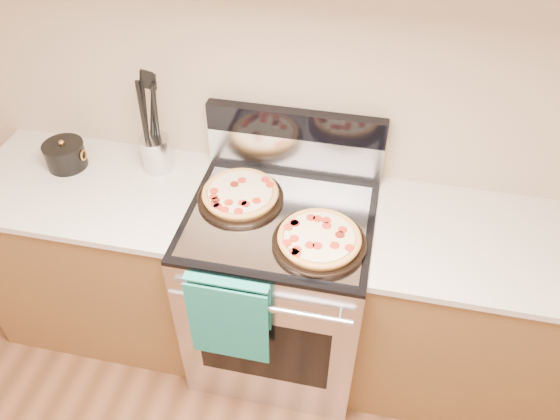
% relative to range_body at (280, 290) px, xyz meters
% --- Properties ---
extents(wall_back, '(4.00, 0.00, 4.00)m').
position_rel_range_body_xyz_m(wall_back, '(0.00, 0.35, 0.90)').
color(wall_back, '#C2A78C').
rests_on(wall_back, ground).
extents(range_body, '(0.76, 0.68, 0.90)m').
position_rel_range_body_xyz_m(range_body, '(0.00, 0.00, 0.00)').
color(range_body, '#B7B7BC').
rests_on(range_body, ground).
extents(oven_window, '(0.56, 0.01, 0.40)m').
position_rel_range_body_xyz_m(oven_window, '(0.00, -0.34, 0.00)').
color(oven_window, black).
rests_on(oven_window, range_body).
extents(cooktop, '(0.76, 0.68, 0.02)m').
position_rel_range_body_xyz_m(cooktop, '(0.00, 0.00, 0.46)').
color(cooktop, black).
rests_on(cooktop, range_body).
extents(backsplash_lower, '(0.76, 0.06, 0.18)m').
position_rel_range_body_xyz_m(backsplash_lower, '(0.00, 0.31, 0.56)').
color(backsplash_lower, silver).
rests_on(backsplash_lower, cooktop).
extents(backsplash_upper, '(0.76, 0.06, 0.12)m').
position_rel_range_body_xyz_m(backsplash_upper, '(0.00, 0.31, 0.71)').
color(backsplash_upper, black).
rests_on(backsplash_upper, backsplash_lower).
extents(oven_handle, '(0.70, 0.03, 0.03)m').
position_rel_range_body_xyz_m(oven_handle, '(0.00, -0.38, 0.35)').
color(oven_handle, silver).
rests_on(oven_handle, range_body).
extents(dish_towel, '(0.32, 0.05, 0.42)m').
position_rel_range_body_xyz_m(dish_towel, '(-0.12, -0.38, 0.25)').
color(dish_towel, '#1A827C').
rests_on(dish_towel, oven_handle).
extents(foil_sheet, '(0.70, 0.55, 0.01)m').
position_rel_range_body_xyz_m(foil_sheet, '(0.00, -0.03, 0.47)').
color(foil_sheet, gray).
rests_on(foil_sheet, cooktop).
extents(cabinet_left, '(1.00, 0.62, 0.88)m').
position_rel_range_body_xyz_m(cabinet_left, '(-0.88, 0.03, -0.01)').
color(cabinet_left, brown).
rests_on(cabinet_left, ground).
extents(countertop_left, '(1.02, 0.64, 0.03)m').
position_rel_range_body_xyz_m(countertop_left, '(-0.88, 0.03, 0.45)').
color(countertop_left, '#BBB4A7').
rests_on(countertop_left, cabinet_left).
extents(cabinet_right, '(1.00, 0.62, 0.88)m').
position_rel_range_body_xyz_m(cabinet_right, '(0.88, 0.03, -0.01)').
color(cabinet_right, brown).
rests_on(cabinet_right, ground).
extents(countertop_right, '(1.02, 0.64, 0.03)m').
position_rel_range_body_xyz_m(countertop_right, '(0.88, 0.03, 0.45)').
color(countertop_right, '#BBB4A7').
rests_on(countertop_right, cabinet_right).
extents(pepperoni_pizza_back, '(0.39, 0.39, 0.05)m').
position_rel_range_body_xyz_m(pepperoni_pizza_back, '(-0.18, 0.06, 0.50)').
color(pepperoni_pizza_back, '#C18B3A').
rests_on(pepperoni_pizza_back, foil_sheet).
extents(pepperoni_pizza_front, '(0.40, 0.40, 0.05)m').
position_rel_range_body_xyz_m(pepperoni_pizza_front, '(0.18, -0.13, 0.50)').
color(pepperoni_pizza_front, '#C18B3A').
rests_on(pepperoni_pizza_front, foil_sheet).
extents(utensil_crock, '(0.16, 0.16, 0.16)m').
position_rel_range_body_xyz_m(utensil_crock, '(-0.60, 0.20, 0.54)').
color(utensil_crock, silver).
rests_on(utensil_crock, countertop_left).
extents(saucepan, '(0.18, 0.18, 0.11)m').
position_rel_range_body_xyz_m(saucepan, '(-1.01, 0.13, 0.51)').
color(saucepan, black).
rests_on(saucepan, countertop_left).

